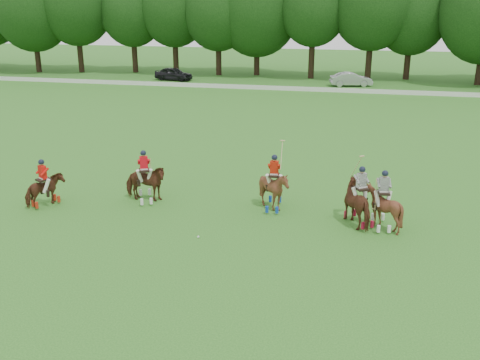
% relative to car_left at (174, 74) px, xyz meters
% --- Properties ---
extents(ground, '(180.00, 180.00, 0.00)m').
position_rel_car_left_xyz_m(ground, '(15.47, -42.50, -0.76)').
color(ground, '#24611B').
rests_on(ground, ground).
extents(tree_line, '(117.98, 14.32, 14.75)m').
position_rel_car_left_xyz_m(tree_line, '(15.73, 5.55, 7.47)').
color(tree_line, black).
rests_on(tree_line, ground).
extents(boundary_rail, '(120.00, 0.10, 0.44)m').
position_rel_car_left_xyz_m(boundary_rail, '(15.47, -4.50, -0.54)').
color(boundary_rail, white).
rests_on(boundary_rail, ground).
extents(car_left, '(4.70, 2.54, 1.52)m').
position_rel_car_left_xyz_m(car_left, '(0.00, 0.00, 0.00)').
color(car_left, black).
rests_on(car_left, ground).
extents(car_mid, '(4.74, 2.56, 1.48)m').
position_rel_car_left_xyz_m(car_mid, '(20.35, 0.00, -0.02)').
color(car_mid, '#AFAFB5').
rests_on(car_mid, ground).
extents(polo_red_a, '(1.52, 1.87, 2.17)m').
position_rel_car_left_xyz_m(polo_red_a, '(8.21, -39.75, 0.01)').
color(polo_red_a, '#4D2414').
rests_on(polo_red_a, ground).
extents(polo_red_b, '(2.17, 2.06, 2.42)m').
position_rel_car_left_xyz_m(polo_red_b, '(12.35, -38.19, 0.12)').
color(polo_red_b, '#4D2414').
rests_on(polo_red_b, ground).
extents(polo_red_c, '(1.56, 1.73, 3.03)m').
position_rel_car_left_xyz_m(polo_red_c, '(18.24, -37.83, 0.16)').
color(polo_red_c, '#4D2414').
rests_on(polo_red_c, ground).
extents(polo_stripe_a, '(1.97, 2.31, 3.02)m').
position_rel_car_left_xyz_m(polo_stripe_a, '(21.94, -38.70, 0.16)').
color(polo_stripe_a, '#4D2414').
rests_on(polo_stripe_a, ground).
extents(polo_stripe_b, '(1.65, 1.79, 2.43)m').
position_rel_car_left_xyz_m(polo_stripe_b, '(22.83, -38.88, 0.13)').
color(polo_stripe_b, '#4D2414').
rests_on(polo_stripe_b, ground).
extents(polo_ball, '(0.09, 0.09, 0.09)m').
position_rel_car_left_xyz_m(polo_ball, '(15.91, -41.51, -0.71)').
color(polo_ball, white).
rests_on(polo_ball, ground).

